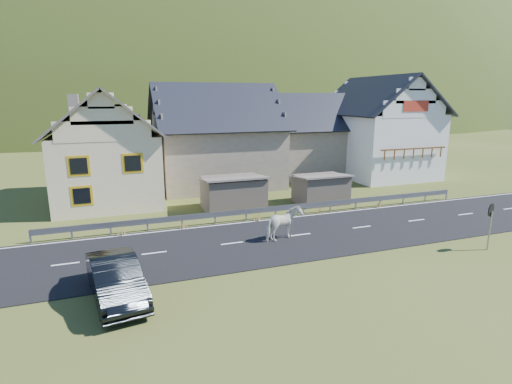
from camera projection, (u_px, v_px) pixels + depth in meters
name	position (u px, v px, depth m)	size (l,w,h in m)	color
ground	(301.00, 235.00, 22.32)	(160.00, 160.00, 0.00)	#374214
road	(301.00, 235.00, 22.31)	(60.00, 7.00, 0.04)	black
lane_markings	(301.00, 235.00, 22.30)	(60.00, 6.60, 0.01)	silver
guardrail	(276.00, 209.00, 25.56)	(28.10, 0.09, 0.75)	#93969B
shed_left	(233.00, 193.00, 27.36)	(4.30, 3.30, 2.40)	#6A5D4E
shed_right	(321.00, 189.00, 29.05)	(3.80, 2.90, 2.20)	#6A5D4E
house_cream	(106.00, 142.00, 29.03)	(7.80, 9.80, 8.30)	beige
house_stone_a	(216.00, 132.00, 34.66)	(10.80, 9.80, 8.90)	gray
house_stone_b	(309.00, 131.00, 39.86)	(9.80, 8.80, 8.10)	gray
house_white	(378.00, 123.00, 38.88)	(8.80, 10.80, 9.70)	white
mountain	(146.00, 156.00, 193.50)	(440.00, 280.00, 260.00)	#253D12
horse	(283.00, 224.00, 21.39)	(2.11, 0.96, 1.78)	silver
car	(116.00, 278.00, 15.20)	(1.69, 4.86, 1.60)	black
traffic_mirror	(490.00, 216.00, 19.88)	(0.64, 0.30, 2.41)	#93969B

